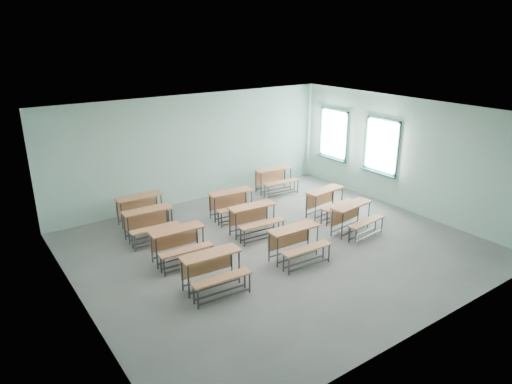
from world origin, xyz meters
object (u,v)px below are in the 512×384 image
desk_unit_r2c0 (150,220)px  desk_unit_r2c1 (233,201)px  desk_unit_r3c0 (141,206)px  desk_unit_r0c1 (297,239)px  desk_unit_r3c2 (275,177)px  desk_unit_r0c0 (213,267)px  desk_unit_r1c1 (254,216)px  desk_unit_r1c0 (179,241)px  desk_unit_r1c2 (328,199)px  desk_unit_r0c2 (354,214)px

desk_unit_r2c0 → desk_unit_r2c1: (2.38, -0.05, 0.00)m
desk_unit_r2c1 → desk_unit_r3c0: 2.44m
desk_unit_r0c1 → desk_unit_r3c2: 4.62m
desk_unit_r0c0 → desk_unit_r3c2: (4.55, 3.96, 0.00)m
desk_unit_r1c1 → desk_unit_r2c1: bearing=88.3°
desk_unit_r1c0 → desk_unit_r2c0: 1.48m
desk_unit_r1c0 → desk_unit_r3c0: bearing=90.5°
desk_unit_r2c0 → desk_unit_r3c2: same height
desk_unit_r1c1 → desk_unit_r1c2: same height
desk_unit_r1c1 → desk_unit_r1c2: bearing=0.4°
desk_unit_r0c0 → desk_unit_r0c1: same height
desk_unit_r1c0 → desk_unit_r1c2: same height
desk_unit_r1c0 → desk_unit_r3c0: size_ratio=1.03×
desk_unit_r1c1 → desk_unit_r3c0: 3.09m
desk_unit_r0c1 → desk_unit_r1c2: 2.81m
desk_unit_r1c1 → desk_unit_r1c2: 2.38m
desk_unit_r3c0 → desk_unit_r3c2: (4.47, -0.01, 0.00)m
desk_unit_r1c2 → desk_unit_r3c0: same height
desk_unit_r0c0 → desk_unit_r1c0: bearing=94.8°
desk_unit_r0c0 → desk_unit_r1c2: (4.53, 1.52, 0.00)m
desk_unit_r3c0 → desk_unit_r0c0: bearing=-91.3°
desk_unit_r1c2 → desk_unit_r3c2: (0.03, 2.44, 0.00)m
desk_unit_r1c0 → desk_unit_r0c1: bearing=-30.7°
desk_unit_r1c0 → desk_unit_r1c1: bearing=8.6°
desk_unit_r0c0 → desk_unit_r3c0: 3.97m
desk_unit_r1c1 → desk_unit_r1c2: (2.38, -0.15, 0.00)m
desk_unit_r0c2 → desk_unit_r3c2: size_ratio=1.02×
desk_unit_r1c1 → desk_unit_r3c0: same height
desk_unit_r2c1 → desk_unit_r0c2: bearing=-46.0°
desk_unit_r0c2 → desk_unit_r3c2: bearing=78.6°
desk_unit_r0c1 → desk_unit_r3c2: bearing=61.0°
desk_unit_r1c1 → desk_unit_r3c0: (-2.07, 2.30, 0.00)m
desk_unit_r0c1 → desk_unit_r3c0: same height
desk_unit_r2c1 → desk_unit_r3c2: size_ratio=1.02×
desk_unit_r0c1 → desk_unit_r1c0: bearing=148.8°
desk_unit_r2c0 → desk_unit_r3c2: size_ratio=0.98×
desk_unit_r1c1 → desk_unit_r2c1: size_ratio=0.98×
desk_unit_r0c0 → desk_unit_r0c1: bearing=4.3°
desk_unit_r0c1 → desk_unit_r2c1: same height
desk_unit_r0c0 → desk_unit_r3c0: (0.08, 3.97, 0.00)m
desk_unit_r3c2 → desk_unit_r1c1: bearing=-131.9°
desk_unit_r0c0 → desk_unit_r1c0: same height
desk_unit_r1c1 → desk_unit_r3c0: size_ratio=1.04×
desk_unit_r1c0 → desk_unit_r0c0: bearing=-86.2°
desk_unit_r1c0 → desk_unit_r1c2: bearing=3.7°
desk_unit_r1c0 → desk_unit_r2c1: 2.70m
desk_unit_r1c0 → desk_unit_r3c0: same height
desk_unit_r0c1 → desk_unit_r1c0: size_ratio=0.99×
desk_unit_r2c1 → desk_unit_r3c0: size_ratio=1.07×
desk_unit_r1c2 → desk_unit_r3c2: size_ratio=1.01×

